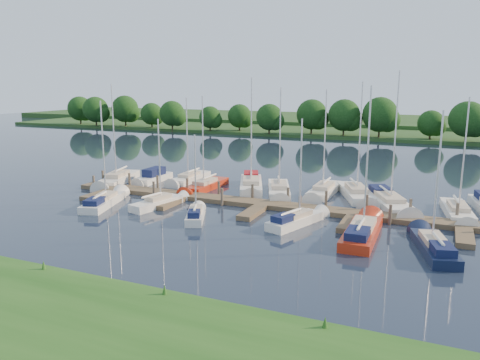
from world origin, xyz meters
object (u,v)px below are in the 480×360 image
at_px(dock, 262,206).
at_px(sailboat_s_2, 196,215).
at_px(sailboat_n_5, 279,191).
at_px(sailboat_n_0, 118,181).
at_px(motorboat, 153,178).

relative_size(dock, sailboat_s_2, 5.61).
height_order(sailboat_n_5, sailboat_s_2, sailboat_n_5).
height_order(dock, sailboat_n_0, sailboat_n_0).
distance_m(dock, motorboat, 16.09).
distance_m(sailboat_n_0, motorboat, 3.86).
distance_m(sailboat_n_0, sailboat_n_5, 18.00).
bearing_deg(motorboat, sailboat_n_0, 35.20).
bearing_deg(sailboat_n_0, motorboat, -159.84).
height_order(motorboat, sailboat_s_2, sailboat_s_2).
relative_size(motorboat, sailboat_n_5, 0.54).
relative_size(sailboat_n_0, sailboat_s_2, 1.56).
distance_m(dock, sailboat_n_5, 5.69).
relative_size(dock, sailboat_n_0, 3.60).
relative_size(sailboat_n_5, sailboat_s_2, 1.51).
height_order(sailboat_n_0, motorboat, sailboat_n_0).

